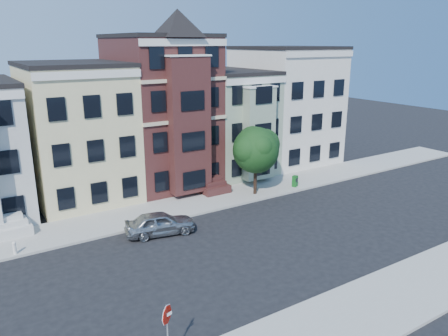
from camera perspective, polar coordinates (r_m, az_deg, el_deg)
ground at (r=26.88m, az=5.57°, el=-9.69°), size 120.00×120.00×0.00m
far_sidewalk at (r=32.97m, az=-3.05°, el=-4.49°), size 60.00×4.00×0.15m
near_sidewalk at (r=21.97m, az=19.12°, el=-16.73°), size 60.00×4.00×0.15m
house_yellow at (r=35.00m, az=-18.63°, el=4.29°), size 7.00×9.00×10.00m
house_brown at (r=37.09m, az=-8.22°, el=7.17°), size 7.00×9.00×12.00m
house_green at (r=40.43m, az=0.30°, el=5.91°), size 6.00×9.00×9.00m
house_cream at (r=44.42m, az=7.97°, el=7.99°), size 8.00×9.00×11.00m
street_tree at (r=33.68m, az=4.17°, el=1.94°), size 7.41×7.41×6.59m
parked_car at (r=27.87m, az=-8.35°, el=-7.15°), size 4.61×2.60×1.48m
newspaper_box at (r=36.53m, az=9.25°, el=-1.71°), size 0.53×0.51×0.93m
fire_hydrant at (r=27.64m, az=-25.67°, el=-9.53°), size 0.28×0.28×0.61m
stop_sign at (r=17.09m, az=-7.42°, el=-20.37°), size 0.76×0.33×2.79m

